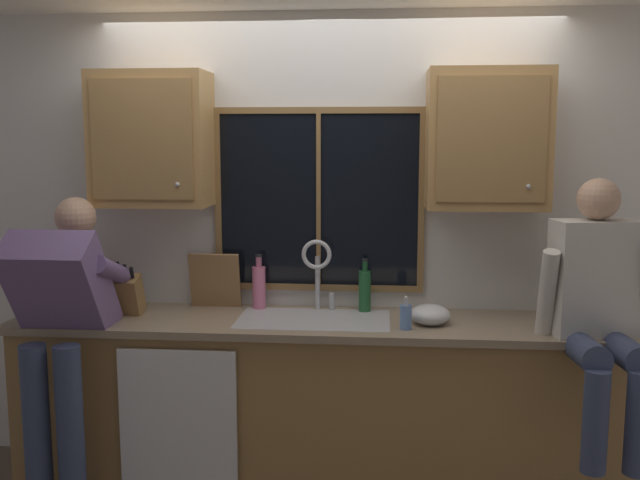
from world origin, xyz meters
TOP-DOWN VIEW (x-y plane):
  - back_wall at (0.00, 0.06)m, footprint 5.63×0.12m
  - window_glass at (-0.05, -0.01)m, footprint 1.10×0.02m
  - window_frame_top at (-0.05, -0.02)m, footprint 1.17×0.02m
  - window_frame_bottom at (-0.05, -0.02)m, footprint 1.17×0.02m
  - window_frame_left at (-0.62, -0.02)m, footprint 0.03×0.02m
  - window_frame_right at (0.52, -0.02)m, footprint 0.03×0.02m
  - window_mullion_center at (-0.05, -0.02)m, footprint 0.02×0.02m
  - lower_cabinet_run at (0.00, -0.29)m, footprint 3.23×0.58m
  - countertop at (0.00, -0.31)m, footprint 3.29×0.62m
  - dishwasher_front at (-0.71, -0.61)m, footprint 0.60×0.02m
  - upper_cabinet_left at (-0.94, -0.17)m, footprint 0.62×0.36m
  - upper_cabinet_right at (0.84, -0.17)m, footprint 0.62×0.36m
  - sink at (-0.05, -0.30)m, footprint 0.80×0.46m
  - faucet at (-0.04, -0.12)m, footprint 0.18×0.09m
  - person_standing at (-1.28, -0.62)m, footprint 0.53×0.69m
  - person_sitting_on_counter at (1.32, -0.57)m, footprint 0.54×0.63m
  - knife_block at (-1.05, -0.29)m, footprint 0.12×0.18m
  - cutting_board at (-0.63, -0.08)m, footprint 0.28×0.09m
  - mixing_bowl at (0.55, -0.34)m, footprint 0.21×0.21m
  - soap_dispenser at (0.43, -0.45)m, footprint 0.06×0.07m
  - bottle_green_glass at (0.21, -0.10)m, footprint 0.07×0.07m
  - bottle_tall_clear at (-0.38, -0.09)m, footprint 0.07×0.07m

SIDE VIEW (x-z plane):
  - lower_cabinet_run at x=0.00m, z-range 0.00..0.88m
  - dishwasher_front at x=-0.71m, z-range 0.09..0.83m
  - sink at x=-0.05m, z-range 0.72..0.93m
  - countertop at x=0.00m, z-range 0.88..0.92m
  - person_standing at x=-1.28m, z-range 0.18..1.75m
  - mixing_bowl at x=0.55m, z-range 0.91..1.02m
  - soap_dispenser at x=0.43m, z-range 0.90..1.07m
  - knife_block at x=-1.05m, z-range 0.87..1.19m
  - window_frame_bottom at x=-0.05m, z-range 1.01..1.05m
  - bottle_green_glass at x=0.21m, z-range 0.89..1.19m
  - bottle_tall_clear at x=-0.38m, z-range 0.89..1.20m
  - cutting_board at x=-0.63m, z-range 0.92..1.23m
  - person_sitting_on_counter at x=1.32m, z-range 0.47..1.73m
  - faucet at x=-0.04m, z-range 0.97..1.37m
  - back_wall at x=0.00m, z-range 0.00..2.55m
  - window_glass at x=-0.05m, z-range 1.05..2.00m
  - window_frame_left at x=-0.62m, z-range 1.05..2.00m
  - window_frame_right at x=0.52m, z-range 1.05..2.00m
  - window_mullion_center at x=-0.05m, z-range 1.05..2.00m
  - upper_cabinet_left at x=-0.94m, z-range 1.50..2.22m
  - upper_cabinet_right at x=0.84m, z-range 1.50..2.22m
  - window_frame_top at x=-0.05m, z-range 2.00..2.04m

